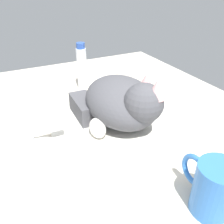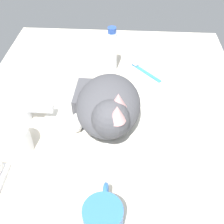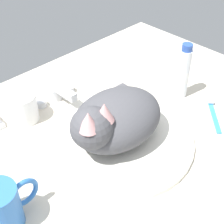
# 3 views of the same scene
# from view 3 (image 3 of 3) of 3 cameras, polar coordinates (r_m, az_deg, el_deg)

# --- Properties ---
(ground_plane) EXTENTS (1.10, 0.83, 0.03)m
(ground_plane) POSITION_cam_3_polar(r_m,az_deg,el_deg) (0.82, 0.79, -5.65)
(ground_plane) COLOR beige
(sink_basin) EXTENTS (0.36, 0.36, 0.01)m
(sink_basin) POSITION_cam_3_polar(r_m,az_deg,el_deg) (0.80, 0.80, -4.59)
(sink_basin) COLOR white
(sink_basin) RESTS_ON ground_plane
(faucet) EXTENTS (0.12, 0.10, 0.06)m
(faucet) POSITION_cam_3_polar(r_m,az_deg,el_deg) (0.93, -9.06, 3.08)
(faucet) COLOR silver
(faucet) RESTS_ON ground_plane
(cat) EXTENTS (0.25, 0.19, 0.15)m
(cat) POSITION_cam_3_polar(r_m,az_deg,el_deg) (0.75, 0.05, -1.20)
(cat) COLOR #4C4C51
(cat) RESTS_ON sink_basin
(coffee_mug) EXTENTS (0.12, 0.07, 0.09)m
(coffee_mug) POSITION_cam_3_polar(r_m,az_deg,el_deg) (0.66, -18.04, -14.99)
(coffee_mug) COLOR #3372C6
(coffee_mug) RESTS_ON ground_plane
(rinse_cup) EXTENTS (0.07, 0.07, 0.07)m
(rinse_cup) POSITION_cam_3_polar(r_m,az_deg,el_deg) (0.87, -14.79, 0.71)
(rinse_cup) COLOR white
(rinse_cup) RESTS_ON ground_plane
(toothpaste_bottle) EXTENTS (0.03, 0.03, 0.16)m
(toothpaste_bottle) POSITION_cam_3_polar(r_m,az_deg,el_deg) (0.93, 11.92, 6.50)
(toothpaste_bottle) COLOR white
(toothpaste_bottle) RESTS_ON ground_plane
(toothbrush) EXTENTS (0.11, 0.10, 0.02)m
(toothbrush) POSITION_cam_3_polar(r_m,az_deg,el_deg) (0.92, 16.71, -0.12)
(toothbrush) COLOR #388CD8
(toothbrush) RESTS_ON ground_plane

